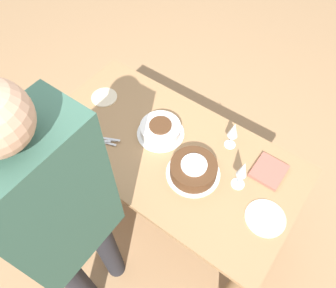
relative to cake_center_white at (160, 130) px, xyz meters
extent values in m
plane|color=#A87F56|center=(0.10, -0.06, -0.78)|extent=(12.00, 12.00, 0.00)
cube|color=#9E754C|center=(0.10, -0.06, -0.05)|extent=(1.43, 0.74, 0.03)
cylinder|color=brown|center=(-0.54, -0.36, -0.42)|extent=(0.07, 0.07, 0.71)
cylinder|color=brown|center=(0.74, -0.36, -0.42)|extent=(0.07, 0.07, 0.71)
cylinder|color=brown|center=(-0.54, 0.23, -0.42)|extent=(0.07, 0.07, 0.71)
cylinder|color=brown|center=(0.74, 0.23, -0.42)|extent=(0.07, 0.07, 0.71)
cylinder|color=white|center=(0.00, 0.00, -0.03)|extent=(0.26, 0.26, 0.01)
cylinder|color=white|center=(0.00, 0.00, 0.00)|extent=(0.22, 0.22, 0.06)
cylinder|color=#4C2D19|center=(0.00, 0.00, 0.04)|extent=(0.12, 0.12, 0.01)
cylinder|color=white|center=(0.29, -0.11, -0.03)|extent=(0.28, 0.28, 0.01)
cylinder|color=#4C2D19|center=(0.29, -0.11, 0.01)|extent=(0.24, 0.24, 0.07)
cylinder|color=white|center=(0.29, -0.11, 0.05)|extent=(0.13, 0.13, 0.01)
cylinder|color=silver|center=(0.50, -0.03, -0.03)|extent=(0.07, 0.07, 0.00)
cylinder|color=silver|center=(0.50, -0.03, 0.02)|extent=(0.01, 0.01, 0.09)
cone|color=silver|center=(0.50, -0.03, 0.11)|extent=(0.05, 0.05, 0.10)
cylinder|color=silver|center=(0.35, 0.16, -0.03)|extent=(0.06, 0.06, 0.00)
cylinder|color=silver|center=(0.35, 0.16, 0.01)|extent=(0.01, 0.01, 0.08)
cone|color=silver|center=(0.35, 0.16, 0.10)|extent=(0.05, 0.05, 0.09)
cylinder|color=beige|center=(-0.44, 0.02, -0.03)|extent=(0.16, 0.16, 0.01)
cylinder|color=beige|center=(0.69, -0.11, -0.03)|extent=(0.19, 0.19, 0.01)
cube|color=silver|center=(-0.26, -0.26, -0.03)|extent=(0.17, 0.06, 0.00)
cube|color=silver|center=(-0.23, -0.24, -0.03)|extent=(0.14, 0.12, 0.00)
cube|color=silver|center=(-0.22, -0.24, -0.03)|extent=(0.16, 0.07, 0.00)
cube|color=silver|center=(-0.25, -0.26, -0.02)|extent=(0.17, 0.07, 0.00)
cube|color=silver|center=(-0.25, -0.26, -0.02)|extent=(0.14, 0.11, 0.00)
cube|color=silver|center=(-0.22, -0.21, -0.02)|extent=(0.16, 0.08, 0.00)
cube|color=#B75B4C|center=(0.59, 0.13, -0.02)|extent=(0.15, 0.17, 0.02)
cylinder|color=#232328|center=(0.08, -0.82, -0.36)|extent=(0.11, 0.11, 0.84)
cylinder|color=#232328|center=(0.08, -0.60, -0.36)|extent=(0.11, 0.11, 0.84)
cube|color=#335647|center=(0.08, -0.71, 0.41)|extent=(0.22, 0.40, 0.70)
camera|label=1|loc=(0.68, -0.85, 1.42)|focal=35.00mm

